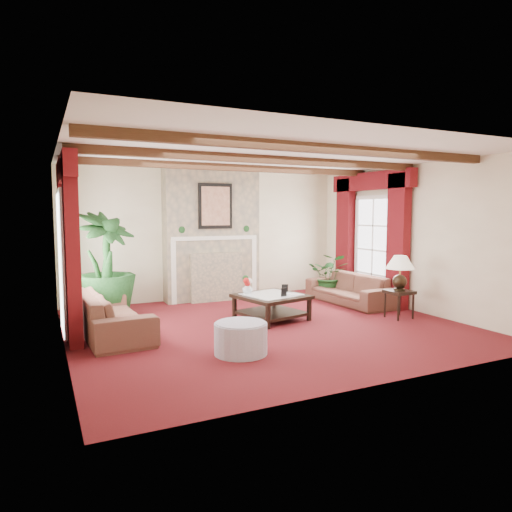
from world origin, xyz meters
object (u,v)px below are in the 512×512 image
sofa_right (349,284)px  potted_palm (106,288)px  coffee_table (271,307)px  ottoman (241,339)px  sofa_left (111,306)px  side_table (399,304)px

sofa_right → potted_palm: (-4.57, 0.85, 0.13)m
sofa_right → coffee_table: bearing=-76.5°
coffee_table → ottoman: size_ratio=1.51×
sofa_left → coffee_table: sofa_left is taller
coffee_table → side_table: size_ratio=2.15×
sofa_left → side_table: size_ratio=4.54×
sofa_right → potted_palm: 4.65m
sofa_right → ottoman: size_ratio=2.92×
sofa_right → ottoman: bearing=-59.6°
sofa_left → side_table: bearing=-106.1°
sofa_left → ottoman: sofa_left is taller
ottoman → potted_palm: bearing=113.5°
side_table → ottoman: 3.35m
side_table → ottoman: size_ratio=0.70×
potted_palm → sofa_left: bearing=-93.9°
sofa_right → side_table: (-0.02, -1.43, -0.15)m
side_table → ottoman: side_table is taller
sofa_right → side_table: size_ratio=4.16×
sofa_right → side_table: sofa_right is taller
sofa_right → potted_palm: bearing=-102.7°
potted_palm → side_table: potted_palm is taller
sofa_left → sofa_right: 4.68m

